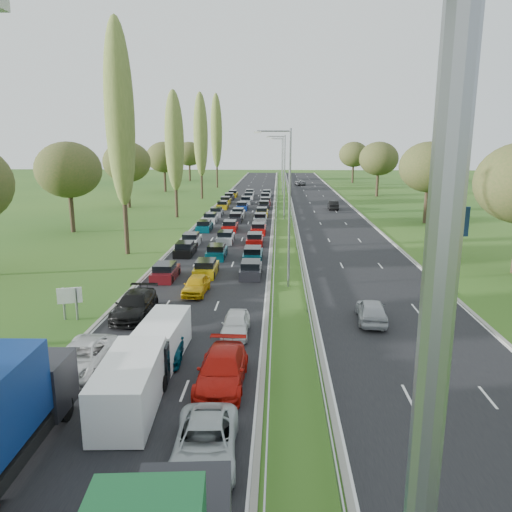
{
  "coord_description": "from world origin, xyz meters",
  "views": [
    {
      "loc": [
        3.67,
        5.51,
        11.02
      ],
      "look_at": [
        1.8,
        47.0,
        1.5
      ],
      "focal_mm": 35.0,
      "sensor_mm": 36.0,
      "label": 1
    }
  ],
  "objects_px": {
    "near_car_3": "(135,305)",
    "direction_sign": "(448,224)",
    "white_van_front": "(131,383)",
    "info_sign": "(70,299)",
    "white_van_rear": "(164,337)",
    "near_car_2": "(81,357)"
  },
  "relations": [
    {
      "from": "near_car_3",
      "to": "direction_sign",
      "type": "height_order",
      "value": "direction_sign"
    },
    {
      "from": "near_car_3",
      "to": "white_van_front",
      "type": "xyz_separation_m",
      "value": [
        3.11,
        -11.27,
        0.36
      ]
    },
    {
      "from": "direction_sign",
      "to": "info_sign",
      "type": "bearing_deg",
      "value": -149.45
    },
    {
      "from": "near_car_3",
      "to": "info_sign",
      "type": "height_order",
      "value": "info_sign"
    },
    {
      "from": "white_van_rear",
      "to": "direction_sign",
      "type": "height_order",
      "value": "direction_sign"
    },
    {
      "from": "near_car_2",
      "to": "info_sign",
      "type": "xyz_separation_m",
      "value": [
        -3.51,
        7.16,
        0.64
      ]
    },
    {
      "from": "white_van_rear",
      "to": "info_sign",
      "type": "bearing_deg",
      "value": 146.22
    },
    {
      "from": "info_sign",
      "to": "direction_sign",
      "type": "distance_m",
      "value": 33.51
    },
    {
      "from": "near_car_2",
      "to": "near_car_3",
      "type": "bearing_deg",
      "value": 88.61
    },
    {
      "from": "white_van_front",
      "to": "white_van_rear",
      "type": "bearing_deg",
      "value": 85.37
    },
    {
      "from": "white_van_front",
      "to": "near_car_3",
      "type": "bearing_deg",
      "value": 102.03
    },
    {
      "from": "white_van_front",
      "to": "white_van_rear",
      "type": "xyz_separation_m",
      "value": [
        0.12,
        5.44,
        -0.11
      ]
    },
    {
      "from": "near_car_2",
      "to": "near_car_3",
      "type": "relative_size",
      "value": 0.95
    },
    {
      "from": "near_car_2",
      "to": "white_van_front",
      "type": "relative_size",
      "value": 0.91
    },
    {
      "from": "white_van_rear",
      "to": "near_car_2",
      "type": "bearing_deg",
      "value": -148.3
    },
    {
      "from": "white_van_rear",
      "to": "info_sign",
      "type": "relative_size",
      "value": 2.41
    },
    {
      "from": "near_car_2",
      "to": "white_van_front",
      "type": "height_order",
      "value": "white_van_front"
    },
    {
      "from": "near_car_2",
      "to": "near_car_3",
      "type": "distance_m",
      "value": 7.91
    },
    {
      "from": "near_car_3",
      "to": "info_sign",
      "type": "relative_size",
      "value": 2.55
    },
    {
      "from": "direction_sign",
      "to": "white_van_rear",
      "type": "bearing_deg",
      "value": -134.47
    },
    {
      "from": "near_car_2",
      "to": "white_van_rear",
      "type": "bearing_deg",
      "value": 31.25
    },
    {
      "from": "near_car_2",
      "to": "info_sign",
      "type": "distance_m",
      "value": 8.0
    }
  ]
}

